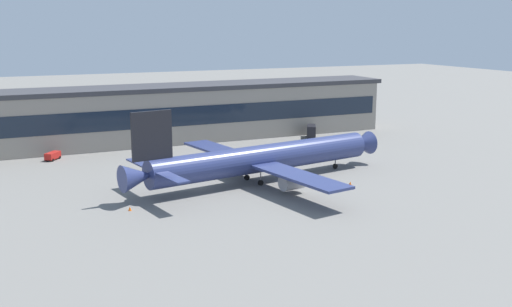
{
  "coord_description": "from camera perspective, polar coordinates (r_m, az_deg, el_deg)",
  "views": [
    {
      "loc": [
        -36.86,
        -106.76,
        31.33
      ],
      "look_at": [
        13.83,
        5.44,
        5.0
      ],
      "focal_mm": 42.03,
      "sensor_mm": 36.0,
      "label": 1
    }
  ],
  "objects": [
    {
      "name": "stair_truck",
      "position": [
        171.31,
        5.28,
        2.15
      ],
      "size": [
        4.95,
        6.42,
        3.55
      ],
      "color": "black",
      "rests_on": "ground_plane"
    },
    {
      "name": "ground_plane",
      "position": [
        117.2,
        -5.08,
        -3.48
      ],
      "size": [
        600.0,
        600.0,
        0.0
      ],
      "primitive_type": "plane",
      "color": "slate"
    },
    {
      "name": "traffic_cone_2",
      "position": [
        121.76,
        8.96,
        -2.82
      ],
      "size": [
        0.57,
        0.57,
        0.71
      ],
      "primitive_type": "cone",
      "color": "#F2590C",
      "rests_on": "ground_plane"
    },
    {
      "name": "terminal_building",
      "position": [
        164.91,
        -11.17,
        3.61
      ],
      "size": [
        146.64,
        16.2,
        15.4
      ],
      "color": "gray",
      "rests_on": "ground_plane"
    },
    {
      "name": "traffic_cone_0",
      "position": [
        119.47,
        8.65,
        -3.11
      ],
      "size": [
        0.52,
        0.52,
        0.65
      ],
      "primitive_type": "cone",
      "color": "#F2590C",
      "rests_on": "ground_plane"
    },
    {
      "name": "follow_me_car",
      "position": [
        150.39,
        -18.8,
        -0.18
      ],
      "size": [
        4.17,
        4.66,
        1.85
      ],
      "color": "red",
      "rests_on": "ground_plane"
    },
    {
      "name": "traffic_cone_1",
      "position": [
        106.17,
        -11.92,
        -5.16
      ],
      "size": [
        0.58,
        0.58,
        0.73
      ],
      "primitive_type": "cone",
      "color": "#F2590C",
      "rests_on": "ground_plane"
    },
    {
      "name": "airliner",
      "position": [
        121.89,
        0.42,
        -0.51
      ],
      "size": [
        60.36,
        51.91,
        16.47
      ],
      "color": "navy",
      "rests_on": "ground_plane"
    }
  ]
}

